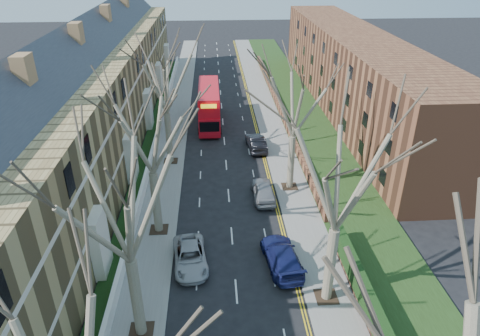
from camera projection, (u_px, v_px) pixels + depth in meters
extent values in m
cube|color=slate|center=(175.00, 122.00, 54.00)|extent=(3.00, 102.00, 0.12)
cube|color=slate|center=(270.00, 120.00, 54.69)|extent=(3.00, 102.00, 0.12)
cube|color=olive|center=(91.00, 108.00, 44.19)|extent=(9.00, 78.00, 10.00)
cube|color=#2F313A|center=(81.00, 49.00, 41.39)|extent=(4.67, 78.00, 4.67)
cube|color=silver|center=(136.00, 121.00, 45.15)|extent=(0.12, 78.00, 0.35)
cube|color=silver|center=(132.00, 89.00, 43.51)|extent=(0.12, 78.00, 0.35)
cube|color=brown|center=(353.00, 72.00, 56.58)|extent=(8.00, 54.00, 10.00)
cube|color=brown|center=(278.00, 106.00, 58.08)|extent=(0.35, 54.00, 0.90)
cube|color=white|center=(155.00, 145.00, 46.59)|extent=(0.30, 78.00, 1.00)
cube|color=#1E3111|center=(304.00, 119.00, 54.91)|extent=(6.00, 102.00, 0.06)
cylinder|color=brown|center=(136.00, 298.00, 23.64)|extent=(0.64, 0.64, 5.25)
cube|color=#2D2116|center=(141.00, 331.00, 24.86)|extent=(1.40, 1.40, 0.05)
cylinder|color=brown|center=(156.00, 202.00, 32.51)|extent=(0.64, 0.64, 5.07)
cube|color=#2D2116|center=(159.00, 229.00, 33.68)|extent=(1.40, 1.40, 0.05)
cylinder|color=brown|center=(169.00, 138.00, 43.06)|extent=(0.60, 0.60, 5.25)
cube|color=#2D2116|center=(171.00, 161.00, 44.28)|extent=(1.40, 1.40, 0.05)
cylinder|color=brown|center=(330.00, 265.00, 26.06)|extent=(0.64, 0.64, 5.25)
cube|color=#2D2116|center=(326.00, 297.00, 27.28)|extent=(1.40, 1.40, 0.05)
cylinder|color=brown|center=(291.00, 162.00, 38.46)|extent=(0.60, 0.60, 5.07)
cube|color=#2D2116|center=(289.00, 186.00, 39.64)|extent=(1.40, 1.40, 0.05)
cube|color=red|center=(209.00, 112.00, 53.21)|extent=(2.53, 10.99, 2.20)
cube|color=red|center=(209.00, 96.00, 52.23)|extent=(2.52, 10.44, 2.00)
cube|color=black|center=(209.00, 109.00, 53.00)|extent=(2.54, 10.11, 0.90)
cube|color=black|center=(209.00, 95.00, 52.19)|extent=(2.54, 9.89, 0.90)
imported|color=#A2A3A8|center=(190.00, 257.00, 29.90)|extent=(2.80, 5.15, 1.37)
imported|color=navy|center=(282.00, 256.00, 29.83)|extent=(2.82, 5.62, 1.57)
imported|color=gray|center=(263.00, 190.00, 37.69)|extent=(1.93, 4.72, 1.60)
imported|color=black|center=(256.00, 143.00, 46.77)|extent=(2.14, 4.94, 1.58)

